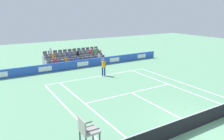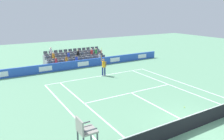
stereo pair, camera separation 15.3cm
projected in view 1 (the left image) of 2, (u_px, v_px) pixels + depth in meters
ground_plane at (198, 127)px, 12.53m from camera, size 80.00×80.00×0.00m
line_baseline at (99, 76)px, 22.33m from camera, size 10.97×0.10×0.01m
line_service at (131, 93)px, 17.80m from camera, size 8.23×0.10×0.01m
line_centre_service at (159, 107)px, 15.17m from camera, size 0.10×6.40×0.01m
line_singles_sideline_left at (88, 106)px, 15.36m from camera, size 0.10×11.89×0.01m
line_singles_sideline_right at (172, 86)px, 19.50m from camera, size 0.10×11.89×0.01m
line_doubles_sideline_left at (69, 110)px, 14.67m from camera, size 0.10×11.89×0.01m
line_doubles_sideline_right at (183, 83)px, 20.18m from camera, size 0.10×11.89×0.01m
line_centre_mark at (100, 76)px, 22.25m from camera, size 0.10×0.20×0.01m
sponsor_barrier at (83, 64)px, 25.60m from camera, size 21.66×0.22×0.91m
tennis_net at (199, 120)px, 12.40m from camera, size 11.97×0.10×1.07m
tennis_player at (103, 66)px, 22.18m from camera, size 0.52×0.39×2.85m
umpire_chair at (88, 136)px, 8.89m from camera, size 0.70×0.70×2.34m
stadium_stand at (75, 59)px, 27.47m from camera, size 7.44×2.85×2.20m
loose_tennis_ball at (185, 107)px, 15.11m from camera, size 0.07×0.07×0.07m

